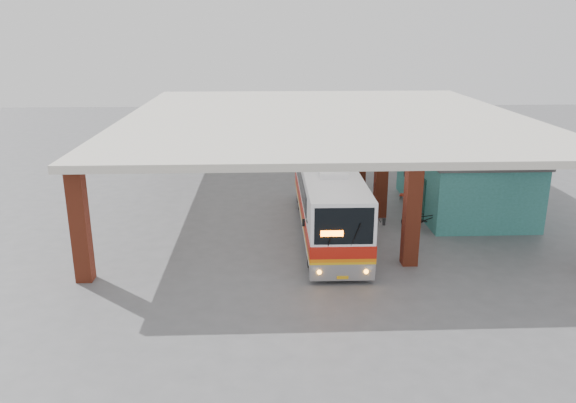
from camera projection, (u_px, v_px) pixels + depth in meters
The scene contains 8 objects.
ground at pixel (326, 238), 25.30m from camera, with size 90.00×90.00×0.00m, color #515154.
brick_columns at pixel (344, 165), 29.49m from camera, with size 20.10×21.60×4.35m.
canopy_roof at pixel (324, 117), 30.19m from camera, with size 21.00×23.00×0.30m, color beige.
shop_building at pixel (463, 180), 28.95m from camera, with size 5.20×8.20×3.11m.
coach_bus at pixel (328, 197), 25.59m from camera, with size 2.53×11.59×3.37m.
motorcycle at pixel (425, 219), 26.07m from camera, with size 0.76×2.19×1.15m, color black.
pedestrian at pixel (368, 234), 23.40m from camera, with size 0.60×0.40×1.65m, color red.
red_chair at pixel (406, 193), 30.96m from camera, with size 0.56×0.56×0.81m.
Camera 1 is at (-2.70, -23.59, 9.06)m, focal length 35.00 mm.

